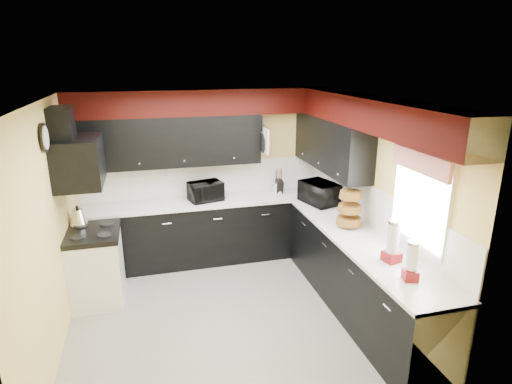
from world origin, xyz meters
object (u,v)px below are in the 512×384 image
knife_block (279,187)px  kettle (78,217)px  microwave (319,193)px  utensil_crock (279,188)px  toaster_oven (206,191)px

knife_block → kettle: size_ratio=1.01×
kettle → microwave: bearing=-1.2°
microwave → knife_block: microwave is taller
utensil_crock → knife_block: size_ratio=0.74×
toaster_oven → utensil_crock: bearing=-11.7°
utensil_crock → kettle: size_ratio=0.74×
microwave → kettle: (-3.20, 0.07, -0.07)m
toaster_oven → microwave: bearing=-33.0°
knife_block → microwave: bearing=-52.5°
toaster_oven → utensil_crock: size_ratio=2.86×
toaster_oven → utensil_crock: 1.11m
toaster_oven → kettle: size_ratio=2.13×
microwave → kettle: size_ratio=2.52×
toaster_oven → utensil_crock: toaster_oven is taller
toaster_oven → microwave: (1.53, -0.54, 0.02)m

